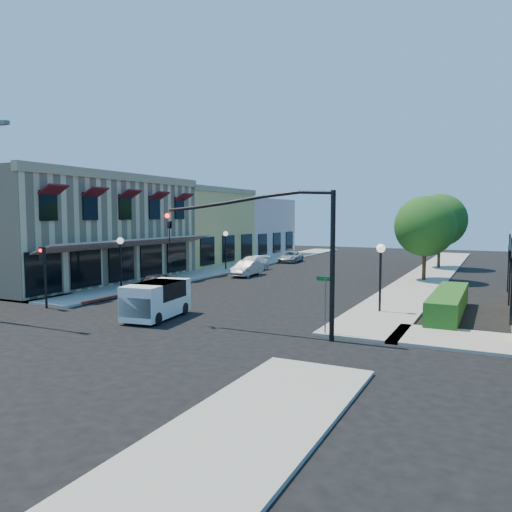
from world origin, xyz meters
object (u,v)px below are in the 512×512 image
at_px(signal_mast_arm, 283,238).
at_px(lamppost_left_far, 226,240).
at_px(secondary_signal, 44,266).
at_px(street_tree_a, 425,226).
at_px(parked_car_c, 251,264).
at_px(parked_car_b, 247,268).
at_px(street_tree_b, 440,220).
at_px(parked_car_a, 154,283).
at_px(lamppost_left_near, 120,250).
at_px(parked_car_d, 291,257).
at_px(lamppost_right_far, 424,244).
at_px(street_name_sign, 326,296).
at_px(white_van, 156,298).
at_px(lamppost_right_near, 381,260).

relative_size(signal_mast_arm, lamppost_left_far, 2.24).
bearing_deg(secondary_signal, street_tree_a, 50.79).
bearing_deg(parked_car_c, parked_car_b, -66.82).
xyz_separation_m(street_tree_b, parked_car_a, (-15.00, -23.50, -3.93)).
distance_m(street_tree_a, lamppost_left_near, 22.30).
relative_size(parked_car_a, parked_car_d, 0.87).
distance_m(lamppost_left_near, parked_car_b, 11.79).
xyz_separation_m(street_tree_a, lamppost_right_far, (-0.30, 2.00, -1.46)).
height_order(street_name_sign, white_van, street_name_sign).
relative_size(lamppost_left_far, lamppost_right_near, 1.00).
xyz_separation_m(secondary_signal, white_van, (7.01, 0.55, -1.30)).
bearing_deg(white_van, lamppost_left_near, 141.17).
bearing_deg(street_tree_b, street_tree_a, -90.00).
xyz_separation_m(lamppost_right_near, parked_car_a, (-14.70, 0.50, -2.12)).
bearing_deg(street_tree_b, lamppost_left_far, -149.97).
distance_m(street_tree_b, signal_mast_arm, 30.65).
bearing_deg(lamppost_left_far, white_van, -69.47).
height_order(street_tree_b, lamppost_right_near, street_tree_b).
bearing_deg(secondary_signal, parked_car_a, 75.77).
relative_size(signal_mast_arm, lamppost_right_far, 2.24).
height_order(street_name_sign, parked_car_c, street_name_sign).
bearing_deg(parked_car_a, parked_car_d, 94.26).
bearing_deg(street_name_sign, white_van, -178.37).
height_order(street_tree_a, lamppost_left_far, street_tree_a).
xyz_separation_m(lamppost_left_near, lamppost_left_far, (0.00, 14.00, 0.00)).
xyz_separation_m(lamppost_left_far, parked_car_a, (2.30, -13.50, -2.12)).
bearing_deg(secondary_signal, signal_mast_arm, 0.37).
xyz_separation_m(street_name_sign, lamppost_right_near, (1.00, 5.80, 1.04)).
bearing_deg(parked_car_d, street_name_sign, -70.90).
distance_m(signal_mast_arm, white_van, 7.52).
relative_size(white_van, parked_car_b, 1.07).
height_order(signal_mast_arm, lamppost_left_near, signal_mast_arm).
bearing_deg(parked_car_b, street_tree_a, 10.37).
bearing_deg(lamppost_left_far, parked_car_a, -80.33).
xyz_separation_m(signal_mast_arm, secondary_signal, (-13.86, -0.09, -1.77)).
height_order(street_tree_b, signal_mast_arm, street_tree_b).
bearing_deg(secondary_signal, parked_car_c, 85.15).
xyz_separation_m(lamppost_right_far, parked_car_c, (-14.70, -1.40, -2.09)).
xyz_separation_m(signal_mast_arm, lamppost_left_near, (-14.36, 6.50, -1.35)).
xyz_separation_m(street_tree_a, street_name_sign, (-1.30, -19.80, -2.50)).
xyz_separation_m(lamppost_left_near, lamppost_right_near, (17.00, 0.00, 0.00)).
distance_m(lamppost_right_near, white_van, 11.38).
bearing_deg(white_van, parked_car_d, 99.83).
distance_m(signal_mast_arm, parked_car_b, 20.78).
xyz_separation_m(street_tree_a, parked_car_b, (-13.60, -3.00, -3.56)).
distance_m(street_tree_b, parked_car_b, 19.21).
height_order(secondary_signal, lamppost_right_far, lamppost_right_far).
xyz_separation_m(signal_mast_arm, street_name_sign, (1.64, 0.70, -2.39)).
relative_size(secondary_signal, parked_car_a, 0.91).
bearing_deg(lamppost_left_far, parked_car_b, -39.04).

